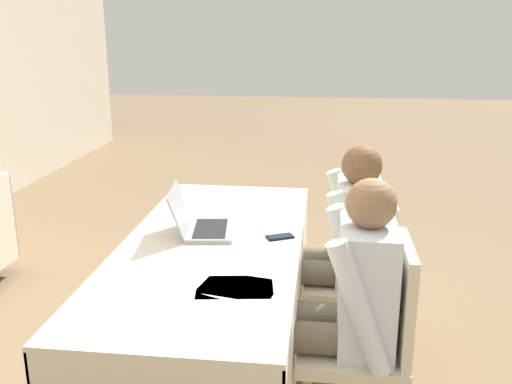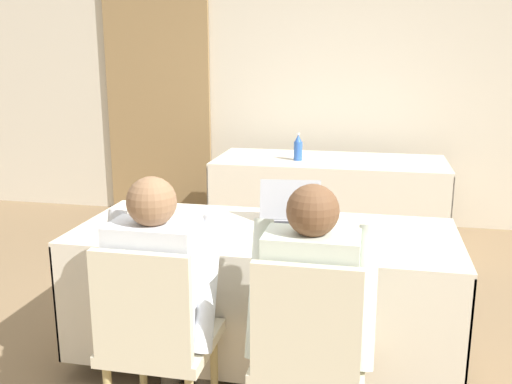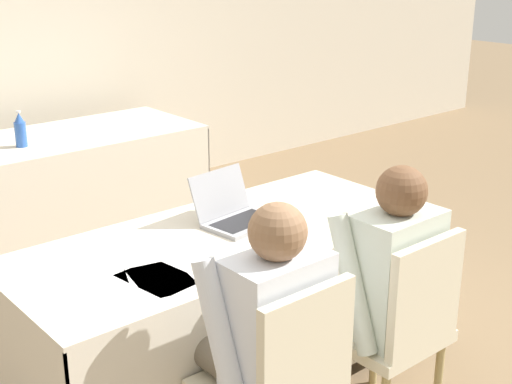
% 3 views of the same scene
% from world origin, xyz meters
% --- Properties ---
extents(ground_plane, '(24.00, 24.00, 0.00)m').
position_xyz_m(ground_plane, '(0.00, 0.00, 0.00)').
color(ground_plane, '#846B4C').
extents(conference_table_near, '(1.94, 0.83, 0.74)m').
position_xyz_m(conference_table_near, '(0.00, 0.00, 0.57)').
color(conference_table_near, beige).
rests_on(conference_table_near, ground_plane).
extents(laptop, '(0.36, 0.34, 0.22)m').
position_xyz_m(laptop, '(0.12, 0.07, 0.79)').
color(laptop, '#99999E').
rests_on(laptop, conference_table_near).
extents(cell_phone, '(0.11, 0.14, 0.01)m').
position_xyz_m(cell_phone, '(0.09, -0.31, 0.75)').
color(cell_phone, black).
rests_on(cell_phone, conference_table_near).
extents(paper_beside_laptop, '(0.31, 0.35, 0.00)m').
position_xyz_m(paper_beside_laptop, '(-0.63, -0.00, 0.74)').
color(paper_beside_laptop, white).
rests_on(paper_beside_laptop, conference_table_near).
extents(paper_centre_table, '(0.27, 0.33, 0.00)m').
position_xyz_m(paper_centre_table, '(-0.46, -0.20, 0.74)').
color(paper_centre_table, white).
rests_on(paper_centre_table, conference_table_near).
extents(paper_left_edge, '(0.25, 0.32, 0.00)m').
position_xyz_m(paper_left_edge, '(-0.47, -0.18, 0.74)').
color(paper_left_edge, white).
rests_on(paper_left_edge, conference_table_near).
extents(chair_near_left, '(0.44, 0.44, 0.89)m').
position_xyz_m(chair_near_left, '(-0.32, -0.72, 0.49)').
color(chair_near_left, tan).
rests_on(chair_near_left, ground_plane).
extents(chair_near_right, '(0.44, 0.44, 0.89)m').
position_xyz_m(chair_near_right, '(0.32, -0.72, 0.49)').
color(chair_near_right, tan).
rests_on(chair_near_right, ground_plane).
extents(person_checkered_shirt, '(0.50, 0.52, 1.15)m').
position_xyz_m(person_checkered_shirt, '(-0.32, -0.62, 0.65)').
color(person_checkered_shirt, '#665B4C').
rests_on(person_checkered_shirt, ground_plane).
extents(person_white_shirt, '(0.50, 0.52, 1.15)m').
position_xyz_m(person_white_shirt, '(0.32, -0.62, 0.65)').
color(person_white_shirt, '#665B4C').
rests_on(person_white_shirt, ground_plane).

